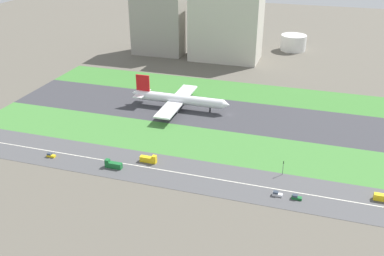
{
  "coord_description": "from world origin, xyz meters",
  "views": [
    {
      "loc": [
        49.69,
        -236.42,
        108.24
      ],
      "look_at": [
        -12.85,
        -36.5,
        6.0
      ],
      "focal_mm": 40.08,
      "sensor_mm": 36.0,
      "label": 1
    }
  ],
  "objects_px": {
    "car_1": "(296,197)",
    "terminal_building": "(159,22)",
    "truck_0": "(113,165)",
    "traffic_light": "(283,167)",
    "truck_1": "(149,159)",
    "fuel_tank_west": "(293,43)",
    "car_0": "(277,194)",
    "airliner": "(178,99)",
    "car_2": "(51,155)",
    "hangar_building": "(226,27)"
  },
  "relations": [
    {
      "from": "truck_0",
      "to": "car_0",
      "type": "relative_size",
      "value": 1.91
    },
    {
      "from": "truck_0",
      "to": "car_1",
      "type": "bearing_deg",
      "value": -180.0
    },
    {
      "from": "traffic_light",
      "to": "airliner",
      "type": "bearing_deg",
      "value": 140.54
    },
    {
      "from": "airliner",
      "to": "terminal_building",
      "type": "xyz_separation_m",
      "value": [
        -56.2,
        114.0,
        21.61
      ]
    },
    {
      "from": "truck_0",
      "to": "traffic_light",
      "type": "xyz_separation_m",
      "value": [
        78.92,
        17.99,
        2.62
      ]
    },
    {
      "from": "traffic_light",
      "to": "car_1",
      "type": "bearing_deg",
      "value": -66.18
    },
    {
      "from": "hangar_building",
      "to": "fuel_tank_west",
      "type": "relative_size",
      "value": 2.52
    },
    {
      "from": "traffic_light",
      "to": "terminal_building",
      "type": "xyz_separation_m",
      "value": [
        -129.1,
        174.01,
        23.54
      ]
    },
    {
      "from": "hangar_building",
      "to": "airliner",
      "type": "bearing_deg",
      "value": -91.89
    },
    {
      "from": "fuel_tank_west",
      "to": "terminal_building",
      "type": "bearing_deg",
      "value": -158.3
    },
    {
      "from": "truck_1",
      "to": "car_1",
      "type": "bearing_deg",
      "value": -7.86
    },
    {
      "from": "airliner",
      "to": "truck_0",
      "type": "bearing_deg",
      "value": -94.41
    },
    {
      "from": "truck_1",
      "to": "fuel_tank_west",
      "type": "bearing_deg",
      "value": 77.96
    },
    {
      "from": "hangar_building",
      "to": "fuel_tank_west",
      "type": "bearing_deg",
      "value": 40.28
    },
    {
      "from": "airliner",
      "to": "car_0",
      "type": "relative_size",
      "value": 14.77
    },
    {
      "from": "truck_0",
      "to": "car_1",
      "type": "height_order",
      "value": "truck_0"
    },
    {
      "from": "car_2",
      "to": "terminal_building",
      "type": "distance_m",
      "value": 194.47
    },
    {
      "from": "truck_0",
      "to": "fuel_tank_west",
      "type": "xyz_separation_m",
      "value": [
        62.87,
        237.0,
        5.3
      ]
    },
    {
      "from": "airliner",
      "to": "truck_1",
      "type": "distance_m",
      "value": 68.67
    },
    {
      "from": "truck_0",
      "to": "hangar_building",
      "type": "bearing_deg",
      "value": -92.91
    },
    {
      "from": "truck_0",
      "to": "hangar_building",
      "type": "relative_size",
      "value": 0.15
    },
    {
      "from": "car_2",
      "to": "fuel_tank_west",
      "type": "distance_m",
      "value": 256.47
    },
    {
      "from": "car_1",
      "to": "traffic_light",
      "type": "distance_m",
      "value": 19.96
    },
    {
      "from": "car_2",
      "to": "car_0",
      "type": "distance_m",
      "value": 113.59
    },
    {
      "from": "car_0",
      "to": "truck_0",
      "type": "bearing_deg",
      "value": 0.0
    },
    {
      "from": "airliner",
      "to": "fuel_tank_west",
      "type": "height_order",
      "value": "airliner"
    },
    {
      "from": "truck_1",
      "to": "traffic_light",
      "type": "height_order",
      "value": "traffic_light"
    },
    {
      "from": "hangar_building",
      "to": "terminal_building",
      "type": "bearing_deg",
      "value": 180.0
    },
    {
      "from": "airliner",
      "to": "truck_0",
      "type": "xyz_separation_m",
      "value": [
        -6.02,
        -78.0,
        -4.56
      ]
    },
    {
      "from": "car_2",
      "to": "hangar_building",
      "type": "relative_size",
      "value": 0.08
    },
    {
      "from": "car_2",
      "to": "traffic_light",
      "type": "distance_m",
      "value": 115.35
    },
    {
      "from": "truck_0",
      "to": "terminal_building",
      "type": "distance_m",
      "value": 200.17
    },
    {
      "from": "car_1",
      "to": "car_0",
      "type": "xyz_separation_m",
      "value": [
        -8.24,
        0.0,
        0.0
      ]
    },
    {
      "from": "traffic_light",
      "to": "fuel_tank_west",
      "type": "bearing_deg",
      "value": 94.19
    },
    {
      "from": "car_0",
      "to": "fuel_tank_west",
      "type": "xyz_separation_m",
      "value": [
        -15.75,
        237.0,
        6.05
      ]
    },
    {
      "from": "terminal_building",
      "to": "car_0",
      "type": "bearing_deg",
      "value": -56.14
    },
    {
      "from": "truck_1",
      "to": "car_0",
      "type": "bearing_deg",
      "value": -8.86
    },
    {
      "from": "car_1",
      "to": "terminal_building",
      "type": "relative_size",
      "value": 0.08
    },
    {
      "from": "car_0",
      "to": "hangar_building",
      "type": "bearing_deg",
      "value": -70.27
    },
    {
      "from": "car_0",
      "to": "traffic_light",
      "type": "relative_size",
      "value": 0.61
    },
    {
      "from": "airliner",
      "to": "car_1",
      "type": "xyz_separation_m",
      "value": [
        80.84,
        -78.0,
        -5.31
      ]
    },
    {
      "from": "truck_1",
      "to": "traffic_light",
      "type": "bearing_deg",
      "value": 7.07
    },
    {
      "from": "car_2",
      "to": "car_1",
      "type": "bearing_deg",
      "value": -180.0
    },
    {
      "from": "airliner",
      "to": "fuel_tank_west",
      "type": "relative_size",
      "value": 2.85
    },
    {
      "from": "truck_0",
      "to": "traffic_light",
      "type": "distance_m",
      "value": 80.99
    },
    {
      "from": "terminal_building",
      "to": "fuel_tank_west",
      "type": "distance_m",
      "value": 123.45
    },
    {
      "from": "traffic_light",
      "to": "terminal_building",
      "type": "relative_size",
      "value": 0.13
    },
    {
      "from": "airliner",
      "to": "truck_0",
      "type": "distance_m",
      "value": 78.36
    },
    {
      "from": "truck_0",
      "to": "car_1",
      "type": "distance_m",
      "value": 86.87
    },
    {
      "from": "truck_1",
      "to": "car_2",
      "type": "height_order",
      "value": "truck_1"
    }
  ]
}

